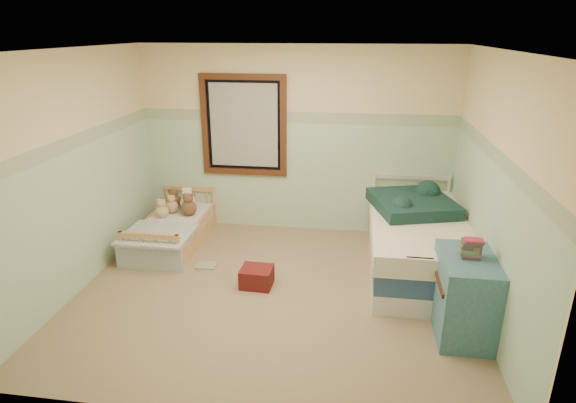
# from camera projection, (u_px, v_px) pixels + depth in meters

# --- Properties ---
(floor) EXTENTS (4.20, 3.60, 0.02)m
(floor) POSITION_uv_depth(u_px,v_px,m) (274.00, 293.00, 5.14)
(floor) COLOR #756246
(floor) RESTS_ON ground
(ceiling) EXTENTS (4.20, 3.60, 0.02)m
(ceiling) POSITION_uv_depth(u_px,v_px,m) (271.00, 48.00, 4.28)
(ceiling) COLOR silver
(ceiling) RESTS_ON wall_back
(wall_back) EXTENTS (4.20, 0.04, 2.50)m
(wall_back) POSITION_uv_depth(u_px,v_px,m) (296.00, 141.00, 6.39)
(wall_back) COLOR beige
(wall_back) RESTS_ON floor
(wall_front) EXTENTS (4.20, 0.04, 2.50)m
(wall_front) POSITION_uv_depth(u_px,v_px,m) (224.00, 266.00, 3.04)
(wall_front) COLOR beige
(wall_front) RESTS_ON floor
(wall_left) EXTENTS (0.04, 3.60, 2.50)m
(wall_left) POSITION_uv_depth(u_px,v_px,m) (76.00, 173.00, 4.99)
(wall_left) COLOR beige
(wall_left) RESTS_ON floor
(wall_right) EXTENTS (0.04, 3.60, 2.50)m
(wall_right) POSITION_uv_depth(u_px,v_px,m) (494.00, 191.00, 4.43)
(wall_right) COLOR beige
(wall_right) RESTS_ON floor
(wainscot_mint) EXTENTS (4.20, 0.01, 1.50)m
(wainscot_mint) POSITION_uv_depth(u_px,v_px,m) (295.00, 177.00, 6.54)
(wainscot_mint) COLOR #A4CBA3
(wainscot_mint) RESTS_ON floor
(border_strip) EXTENTS (4.20, 0.01, 0.15)m
(border_strip) POSITION_uv_depth(u_px,v_px,m) (296.00, 117.00, 6.26)
(border_strip) COLOR #496E53
(border_strip) RESTS_ON wall_back
(window_frame) EXTENTS (1.16, 0.06, 1.36)m
(window_frame) POSITION_uv_depth(u_px,v_px,m) (244.00, 126.00, 6.37)
(window_frame) COLOR #431C11
(window_frame) RESTS_ON wall_back
(window_blinds) EXTENTS (0.92, 0.01, 1.12)m
(window_blinds) POSITION_uv_depth(u_px,v_px,m) (244.00, 126.00, 6.38)
(window_blinds) COLOR #B3B3B1
(window_blinds) RESTS_ON window_frame
(toddler_bed_frame) EXTENTS (0.75, 1.50, 0.19)m
(toddler_bed_frame) POSITION_uv_depth(u_px,v_px,m) (173.00, 236.00, 6.29)
(toddler_bed_frame) COLOR #A9693F
(toddler_bed_frame) RESTS_ON floor
(toddler_mattress) EXTENTS (0.69, 1.44, 0.12)m
(toddler_mattress) POSITION_uv_depth(u_px,v_px,m) (172.00, 225.00, 6.24)
(toddler_mattress) COLOR silver
(toddler_mattress) RESTS_ON toddler_bed_frame
(patchwork_quilt) EXTENTS (0.82, 0.75, 0.03)m
(patchwork_quilt) POSITION_uv_depth(u_px,v_px,m) (158.00, 234.00, 5.78)
(patchwork_quilt) COLOR #7498CB
(patchwork_quilt) RESTS_ON toddler_mattress
(plush_bed_brown) EXTENTS (0.18, 0.18, 0.18)m
(plush_bed_brown) POSITION_uv_depth(u_px,v_px,m) (174.00, 201.00, 6.67)
(plush_bed_brown) COLOR brown
(plush_bed_brown) RESTS_ON toddler_mattress
(plush_bed_white) EXTENTS (0.20, 0.20, 0.20)m
(plush_bed_white) POSITION_uv_depth(u_px,v_px,m) (188.00, 201.00, 6.64)
(plush_bed_white) COLOR white
(plush_bed_white) RESTS_ON toddler_mattress
(plush_bed_tan) EXTENTS (0.17, 0.17, 0.17)m
(plush_bed_tan) POSITION_uv_depth(u_px,v_px,m) (172.00, 207.00, 6.46)
(plush_bed_tan) COLOR tan
(plush_bed_tan) RESTS_ON toddler_mattress
(plush_bed_dark) EXTENTS (0.16, 0.16, 0.16)m
(plush_bed_dark) POSITION_uv_depth(u_px,v_px,m) (188.00, 208.00, 6.43)
(plush_bed_dark) COLOR black
(plush_bed_dark) RESTS_ON toddler_mattress
(plush_floor_cream) EXTENTS (0.23, 0.23, 0.23)m
(plush_floor_cream) POSITION_uv_depth(u_px,v_px,m) (161.00, 233.00, 6.35)
(plush_floor_cream) COLOR silver
(plush_floor_cream) RESTS_ON floor
(plush_floor_tan) EXTENTS (0.21, 0.21, 0.21)m
(plush_floor_tan) POSITION_uv_depth(u_px,v_px,m) (134.00, 246.00, 5.98)
(plush_floor_tan) COLOR tan
(plush_floor_tan) RESTS_ON floor
(twin_bed_frame) EXTENTS (1.02, 2.04, 0.22)m
(twin_bed_frame) POSITION_uv_depth(u_px,v_px,m) (415.00, 262.00, 5.56)
(twin_bed_frame) COLOR silver
(twin_bed_frame) RESTS_ON floor
(twin_boxspring) EXTENTS (1.02, 2.04, 0.22)m
(twin_boxspring) POSITION_uv_depth(u_px,v_px,m) (416.00, 245.00, 5.48)
(twin_boxspring) COLOR navy
(twin_boxspring) RESTS_ON twin_bed_frame
(twin_mattress) EXTENTS (1.06, 2.08, 0.22)m
(twin_mattress) POSITION_uv_depth(u_px,v_px,m) (418.00, 227.00, 5.40)
(twin_mattress) COLOR #F6EBCC
(twin_mattress) RESTS_ON twin_boxspring
(teal_blanket) EXTENTS (1.09, 1.12, 0.14)m
(teal_blanket) POSITION_uv_depth(u_px,v_px,m) (412.00, 203.00, 5.63)
(teal_blanket) COLOR black
(teal_blanket) RESTS_ON twin_mattress
(dresser) EXTENTS (0.48, 0.77, 0.77)m
(dresser) POSITION_uv_depth(u_px,v_px,m) (464.00, 296.00, 4.34)
(dresser) COLOR #2E6174
(dresser) RESTS_ON floor
(book_stack) EXTENTS (0.17, 0.13, 0.16)m
(book_stack) POSITION_uv_depth(u_px,v_px,m) (471.00, 249.00, 4.19)
(book_stack) COLOR brown
(book_stack) RESTS_ON dresser
(red_pillow) EXTENTS (0.35, 0.31, 0.21)m
(red_pillow) POSITION_uv_depth(u_px,v_px,m) (257.00, 277.00, 5.23)
(red_pillow) COLOR maroon
(red_pillow) RESTS_ON floor
(floor_book) EXTENTS (0.25, 0.20, 0.02)m
(floor_book) POSITION_uv_depth(u_px,v_px,m) (206.00, 266.00, 5.69)
(floor_book) COLOR gold
(floor_book) RESTS_ON floor
(extra_plush_0) EXTENTS (0.22, 0.22, 0.22)m
(extra_plush_0) POSITION_uv_depth(u_px,v_px,m) (188.00, 203.00, 6.53)
(extra_plush_0) COLOR silver
(extra_plush_0) RESTS_ON toddler_mattress
(extra_plush_1) EXTENTS (0.21, 0.21, 0.21)m
(extra_plush_1) POSITION_uv_depth(u_px,v_px,m) (189.00, 208.00, 6.36)
(extra_plush_1) COLOR brown
(extra_plush_1) RESTS_ON toddler_mattress
(extra_plush_2) EXTENTS (0.18, 0.18, 0.18)m
(extra_plush_2) POSITION_uv_depth(u_px,v_px,m) (162.00, 212.00, 6.27)
(extra_plush_2) COLOR tan
(extra_plush_2) RESTS_ON toddler_mattress
(extra_plush_3) EXTENTS (0.15, 0.15, 0.15)m
(extra_plush_3) POSITION_uv_depth(u_px,v_px,m) (189.00, 202.00, 6.64)
(extra_plush_3) COLOR white
(extra_plush_3) RESTS_ON toddler_mattress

